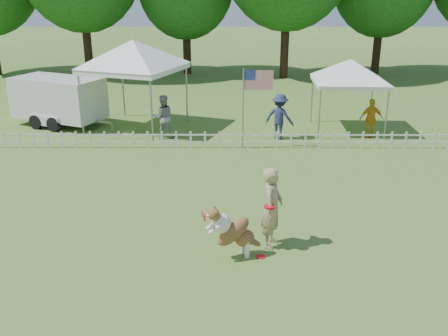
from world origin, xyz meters
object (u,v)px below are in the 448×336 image
dog (234,231)px  flag_pole (243,109)px  frisbee_on_turf (260,257)px  canopy_tent_left (135,86)px  spectator_a (163,117)px  spectator_b (280,117)px  canopy_tent_right (348,96)px  cargo_trailer (59,101)px  spectator_c (371,119)px  handler (272,208)px

dog → flag_pole: (0.41, 7.44, 0.79)m
frisbee_on_turf → flag_pole: flag_pole is taller
dog → canopy_tent_left: (-3.71, 10.03, 1.09)m
canopy_tent_left → spectator_a: size_ratio=2.08×
spectator_b → canopy_tent_right: bearing=-130.6°
canopy_tent_right → cargo_trailer: 11.45m
spectator_b → cargo_trailer: bearing=15.0°
spectator_c → handler: bearing=56.1°
flag_pole → frisbee_on_turf: bearing=-88.2°
spectator_c → frisbee_on_turf: bearing=56.2°
handler → cargo_trailer: (-7.74, 9.99, 0.08)m
dog → canopy_tent_right: canopy_tent_right is taller
handler → spectator_c: 9.27m
handler → canopy_tent_right: canopy_tent_right is taller
cargo_trailer → canopy_tent_right: bearing=20.0°
canopy_tent_left → cargo_trailer: (-3.21, 0.47, -0.70)m
canopy_tent_left → spectator_c: size_ratio=2.27×
cargo_trailer → canopy_tent_left: bearing=15.8°
handler → spectator_a: bearing=41.3°
dog → canopy_tent_left: canopy_tent_left is taller
flag_pole → spectator_a: (-2.90, 1.22, -0.58)m
frisbee_on_turf → dog: bearing=178.9°
flag_pole → dog: bearing=-92.5°
spectator_a → spectator_c: spectator_a is taller
spectator_b → canopy_tent_left: bearing=12.6°
cargo_trailer → spectator_a: 4.79m
dog → cargo_trailer: size_ratio=0.27×
canopy_tent_right → flag_pole: size_ratio=0.98×
cargo_trailer → spectator_b: size_ratio=2.66×
handler → dog: handler is taller
frisbee_on_turf → canopy_tent_right: (3.94, 9.69, 1.35)m
canopy_tent_right → cargo_trailer: (-11.41, 0.82, -0.38)m
frisbee_on_turf → spectator_c: size_ratio=0.13×
dog → spectator_b: (1.79, 8.58, 0.24)m
canopy_tent_left → flag_pole: (4.11, -2.59, -0.29)m
handler → spectator_c: bearing=-8.9°
cargo_trailer → flag_pole: size_ratio=1.60×
spectator_b → spectator_c: size_ratio=1.13×
flag_pole → spectator_a: size_ratio=1.72×
frisbee_on_turf → spectator_c: (4.63, 8.70, 0.73)m
frisbee_on_turf → spectator_c: spectator_c is taller
dog → canopy_tent_left: size_ratio=0.35×
dog → spectator_b: spectator_b is taller
handler → cargo_trailer: cargo_trailer is taller
dog → spectator_c: 10.12m
dog → frisbee_on_turf: 0.81m
handler → frisbee_on_turf: size_ratio=9.07×
canopy_tent_left → spectator_a: 2.02m
handler → spectator_c: handler is taller
spectator_a → spectator_c: bearing=166.6°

